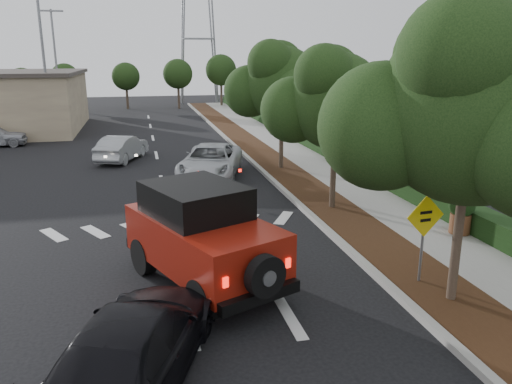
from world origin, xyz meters
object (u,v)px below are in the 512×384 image
object	(u,v)px
black_suv_oncoming	(136,343)
speed_hump_sign	(424,227)
red_jeep	(199,234)
silver_suv_ahead	(211,162)

from	to	relation	value
black_suv_oncoming	speed_hump_sign	distance (m)	6.81
red_jeep	black_suv_oncoming	world-z (taller)	red_jeep
silver_suv_ahead	black_suv_oncoming	size ratio (longest dim) A/B	1.13
black_suv_oncoming	speed_hump_sign	world-z (taller)	speed_hump_sign
silver_suv_ahead	speed_hump_sign	bearing A→B (deg)	-57.52
red_jeep	speed_hump_sign	size ratio (longest dim) A/B	2.30
black_suv_oncoming	speed_hump_sign	xyz separation A→B (m)	(6.44, 2.09, 0.79)
silver_suv_ahead	speed_hump_sign	distance (m)	12.27
red_jeep	black_suv_oncoming	size ratio (longest dim) A/B	1.05
red_jeep	black_suv_oncoming	distance (m)	3.83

